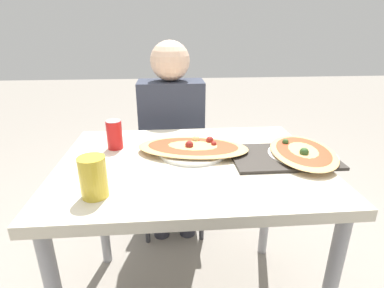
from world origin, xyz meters
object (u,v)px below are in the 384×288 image
Objects in this scene: person_seated at (172,128)px; pizza_second at (303,153)px; soda_can at (114,135)px; dining_table at (191,181)px; pizza_main at (193,148)px; drink_glass at (93,177)px; chair_far_seated at (172,156)px.

person_seated is 0.81m from pizza_second.
pizza_second is (0.77, -0.16, -0.04)m from soda_can.
pizza_main reaches higher than dining_table.
person_seated reaches higher than pizza_second.
pizza_second is at bearing 129.99° from person_seated.
dining_table is 0.43m from drink_glass.
pizza_main is 0.34m from soda_can.
chair_far_seated reaches higher than pizza_second.
person_seated reaches higher than dining_table.
person_seated is at bearing 73.51° from drink_glass.
chair_far_seated is 0.95m from pizza_second.
person_seated is at bearing 98.59° from pizza_main.
pizza_second is at bearing -11.89° from soda_can.
person_seated is 0.90m from drink_glass.
chair_far_seated reaches higher than dining_table.
drink_glass is at bearing -136.08° from pizza_main.
dining_table is at bearing 37.64° from drink_glass.
soda_can is at bearing 166.88° from pizza_main.
pizza_main is (0.08, -0.53, 0.09)m from person_seated.
soda_can reaches higher than pizza_main.
chair_far_seated is 1.06m from drink_glass.
pizza_main is at bearing 98.59° from person_seated.
pizza_main is 1.20× the size of pizza_second.
drink_glass reaches higher than pizza_second.
person_seated is 9.66× the size of soda_can.
person_seated reaches higher than soda_can.
chair_far_seated is 6.73× the size of soda_can.
chair_far_seated is at bearing 95.11° from dining_table.
pizza_main is (0.02, 0.08, 0.11)m from dining_table.
pizza_main is 3.99× the size of soda_can.
person_seated is 9.18× the size of drink_glass.
pizza_second is at bearing 17.05° from drink_glass.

